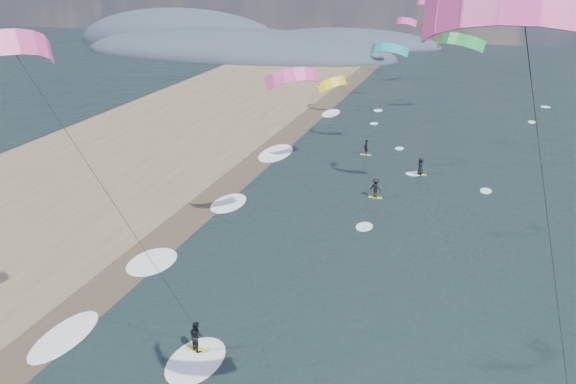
% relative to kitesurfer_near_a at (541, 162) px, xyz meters
% --- Properties ---
extents(wet_sand_strip, '(3.00, 240.00, 0.00)m').
position_rel_kitesurfer_near_a_xyz_m(wet_sand_strip, '(-21.69, 12.51, -14.11)').
color(wet_sand_strip, '#382D23').
rests_on(wet_sand_strip, ground).
extents(coastal_hills, '(80.00, 41.00, 15.00)m').
position_rel_kitesurfer_near_a_xyz_m(coastal_hills, '(-54.53, 110.37, -14.12)').
color(coastal_hills, '#3D4756').
rests_on(coastal_hills, ground).
extents(kitesurfer_near_a, '(7.58, 8.22, 18.61)m').
position_rel_kitesurfer_near_a_xyz_m(kitesurfer_near_a, '(0.00, 0.00, 0.00)').
color(kitesurfer_near_a, gold).
rests_on(kitesurfer_near_a, ground).
extents(kitesurfer_near_b, '(6.77, 9.16, 16.56)m').
position_rel_kitesurfer_near_a_xyz_m(kitesurfer_near_b, '(-16.15, 5.23, -3.40)').
color(kitesurfer_near_b, gold).
rests_on(kitesurfer_near_b, ground).
extents(far_kitesurfers, '(6.90, 12.16, 1.63)m').
position_rel_kitesurfer_near_a_xyz_m(far_kitesurfers, '(-8.85, 37.39, -13.31)').
color(far_kitesurfers, gold).
rests_on(far_kitesurfers, ground).
extents(bg_kite_field, '(12.97, 72.57, 10.94)m').
position_rel_kitesurfer_near_a_xyz_m(bg_kite_field, '(-10.01, 55.26, -2.55)').
color(bg_kite_field, teal).
rests_on(bg_kite_field, ground).
extents(shoreline_surf, '(2.40, 79.40, 0.11)m').
position_rel_kitesurfer_near_a_xyz_m(shoreline_surf, '(-20.49, 17.26, -14.12)').
color(shoreline_surf, white).
rests_on(shoreline_surf, ground).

